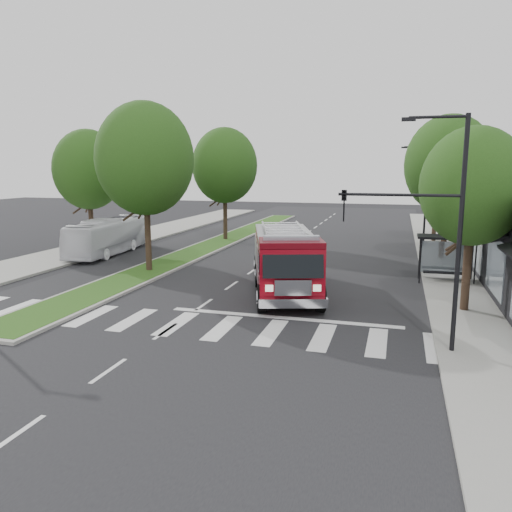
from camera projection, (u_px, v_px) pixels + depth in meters
The scene contains 15 objects.
ground at pixel (204, 305), 23.24m from camera, with size 140.00×140.00×0.00m, color black.
sidewalk_right at pixel (466, 275), 29.30m from camera, with size 5.00×80.00×0.15m, color gray.
sidewalk_left at pixel (71, 254), 36.63m from camera, with size 5.00×80.00×0.15m, color gray.
median at pixel (218, 243), 41.89m from camera, with size 3.00×50.00×0.15m.
bus_shelter at pixel (447, 246), 27.55m from camera, with size 3.20×1.60×2.61m.
tree_right_near at pixel (473, 187), 21.05m from camera, with size 4.40×4.40×8.05m.
tree_right_mid at pixel (449, 165), 32.24m from camera, with size 5.60×5.60×9.72m.
tree_right_far at pixel (437, 173), 41.82m from camera, with size 5.00×5.00×8.73m.
tree_median_near at pixel (145, 159), 29.36m from camera, with size 5.80×5.80×10.16m.
tree_median_far at pixel (225, 166), 42.67m from camera, with size 5.60×5.60×9.72m.
tree_left_mid at pixel (88, 170), 37.32m from camera, with size 5.20×5.20×9.16m.
streetlight_right_near at pixel (432, 218), 16.50m from camera, with size 4.08×0.22×8.00m.
streetlight_right_far at pixel (424, 192), 38.58m from camera, with size 2.11×0.20×8.00m.
fire_engine at pixel (285, 261), 25.54m from camera, with size 5.60×10.11×3.36m.
city_bus at pixel (109, 236), 36.85m from camera, with size 2.23×9.51×2.65m, color silver.
Camera 1 is at (8.54, -20.94, 6.29)m, focal length 35.00 mm.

